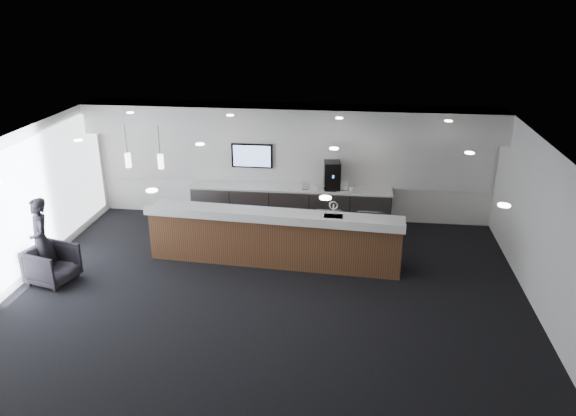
# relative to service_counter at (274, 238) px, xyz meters

# --- Properties ---
(ground) EXTENTS (10.00, 10.00, 0.00)m
(ground) POSITION_rel_service_counter_xyz_m (0.08, -1.38, -0.57)
(ground) COLOR black
(ground) RESTS_ON ground
(ceiling) EXTENTS (10.00, 8.00, 0.02)m
(ceiling) POSITION_rel_service_counter_xyz_m (0.08, -1.38, 2.43)
(ceiling) COLOR black
(ceiling) RESTS_ON back_wall
(back_wall) EXTENTS (10.00, 0.02, 3.00)m
(back_wall) POSITION_rel_service_counter_xyz_m (0.08, 2.62, 0.93)
(back_wall) COLOR white
(back_wall) RESTS_ON ground
(left_wall) EXTENTS (0.02, 8.00, 3.00)m
(left_wall) POSITION_rel_service_counter_xyz_m (-4.92, -1.38, 0.93)
(left_wall) COLOR white
(left_wall) RESTS_ON ground
(right_wall) EXTENTS (0.02, 8.00, 3.00)m
(right_wall) POSITION_rel_service_counter_xyz_m (5.08, -1.38, 0.93)
(right_wall) COLOR white
(right_wall) RESTS_ON ground
(soffit_bulkhead) EXTENTS (10.00, 0.90, 0.70)m
(soffit_bulkhead) POSITION_rel_service_counter_xyz_m (0.08, 2.17, 2.08)
(soffit_bulkhead) COLOR silver
(soffit_bulkhead) RESTS_ON back_wall
(alcove_panel) EXTENTS (9.80, 0.06, 1.40)m
(alcove_panel) POSITION_rel_service_counter_xyz_m (0.08, 2.59, 1.03)
(alcove_panel) COLOR silver
(alcove_panel) RESTS_ON back_wall
(window_blinds_wall) EXTENTS (0.04, 7.36, 2.55)m
(window_blinds_wall) POSITION_rel_service_counter_xyz_m (-4.88, -1.38, 0.93)
(window_blinds_wall) COLOR silver
(window_blinds_wall) RESTS_ON left_wall
(back_credenza) EXTENTS (5.06, 0.66, 0.95)m
(back_credenza) POSITION_rel_service_counter_xyz_m (0.08, 2.26, -0.10)
(back_credenza) COLOR gray
(back_credenza) RESTS_ON ground
(wall_tv) EXTENTS (1.05, 0.08, 0.62)m
(wall_tv) POSITION_rel_service_counter_xyz_m (-0.92, 2.52, 1.08)
(wall_tv) COLOR black
(wall_tv) RESTS_ON back_wall
(pendant_left) EXTENTS (0.12, 0.12, 0.30)m
(pendant_left) POSITION_rel_service_counter_xyz_m (-2.32, -0.58, 1.68)
(pendant_left) COLOR beige
(pendant_left) RESTS_ON ceiling
(pendant_right) EXTENTS (0.12, 0.12, 0.30)m
(pendant_right) POSITION_rel_service_counter_xyz_m (-3.02, -0.58, 1.68)
(pendant_right) COLOR beige
(pendant_right) RESTS_ON ceiling
(ceiling_can_lights) EXTENTS (7.00, 5.00, 0.02)m
(ceiling_can_lights) POSITION_rel_service_counter_xyz_m (0.08, -1.38, 2.40)
(ceiling_can_lights) COLOR white
(ceiling_can_lights) RESTS_ON ceiling
(service_counter) EXTENTS (5.53, 1.26, 1.49)m
(service_counter) POSITION_rel_service_counter_xyz_m (0.00, 0.00, 0.00)
(service_counter) COLOR #482D18
(service_counter) RESTS_ON ground
(coffee_machine) EXTENTS (0.44, 0.54, 0.69)m
(coffee_machine) POSITION_rel_service_counter_xyz_m (1.11, 2.27, 0.72)
(coffee_machine) COLOR black
(coffee_machine) RESTS_ON back_credenza
(info_sign_left) EXTENTS (0.16, 0.03, 0.22)m
(info_sign_left) POSITION_rel_service_counter_xyz_m (0.46, 2.12, 0.49)
(info_sign_left) COLOR silver
(info_sign_left) RESTS_ON back_credenza
(info_sign_right) EXTENTS (0.19, 0.04, 0.25)m
(info_sign_right) POSITION_rel_service_counter_xyz_m (1.43, 2.16, 0.50)
(info_sign_right) COLOR silver
(info_sign_right) RESTS_ON back_credenza
(armchair) EXTENTS (1.03, 1.01, 0.77)m
(armchair) POSITION_rel_service_counter_xyz_m (-4.32, -1.44, -0.19)
(armchair) COLOR black
(armchair) RESTS_ON ground
(lounge_guest) EXTENTS (0.73, 0.76, 1.75)m
(lounge_guest) POSITION_rel_service_counter_xyz_m (-4.52, -1.35, 0.30)
(lounge_guest) COLOR black
(lounge_guest) RESTS_ON ground
(cup_0) EXTENTS (0.10, 0.10, 0.10)m
(cup_0) POSITION_rel_service_counter_xyz_m (1.60, 2.17, 0.42)
(cup_0) COLOR white
(cup_0) RESTS_ON back_credenza
(cup_1) EXTENTS (0.14, 0.14, 0.10)m
(cup_1) POSITION_rel_service_counter_xyz_m (1.46, 2.17, 0.42)
(cup_1) COLOR white
(cup_1) RESTS_ON back_credenza
(cup_2) EXTENTS (0.13, 0.13, 0.10)m
(cup_2) POSITION_rel_service_counter_xyz_m (1.32, 2.17, 0.42)
(cup_2) COLOR white
(cup_2) RESTS_ON back_credenza
(cup_3) EXTENTS (0.13, 0.13, 0.10)m
(cup_3) POSITION_rel_service_counter_xyz_m (1.18, 2.17, 0.42)
(cup_3) COLOR white
(cup_3) RESTS_ON back_credenza
(cup_4) EXTENTS (0.14, 0.14, 0.10)m
(cup_4) POSITION_rel_service_counter_xyz_m (1.04, 2.17, 0.42)
(cup_4) COLOR white
(cup_4) RESTS_ON back_credenza
(cup_5) EXTENTS (0.11, 0.11, 0.10)m
(cup_5) POSITION_rel_service_counter_xyz_m (0.90, 2.17, 0.42)
(cup_5) COLOR white
(cup_5) RESTS_ON back_credenza
(cup_6) EXTENTS (0.14, 0.14, 0.10)m
(cup_6) POSITION_rel_service_counter_xyz_m (0.76, 2.17, 0.42)
(cup_6) COLOR white
(cup_6) RESTS_ON back_credenza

